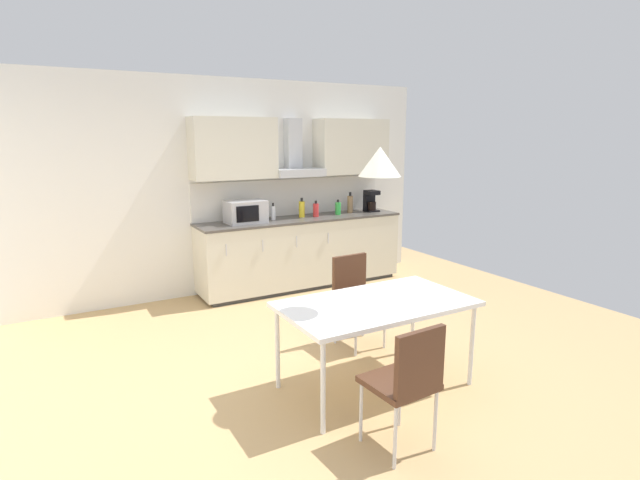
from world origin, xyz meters
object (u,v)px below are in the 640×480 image
bottle_brown (350,204)px  bottle_green (338,208)px  pendant_lamp (380,162)px  microwave (246,212)px  bottle_red (316,210)px  coffee_maker (371,201)px  bottle_yellow (302,209)px  chair_near_left (408,376)px  dining_table (376,307)px  chair_far_right (355,291)px  bottle_white (273,213)px

bottle_brown → bottle_green: bearing=-165.7°
bottle_brown → pendant_lamp: 3.30m
microwave → bottle_green: (1.34, -0.01, -0.05)m
bottle_green → pendant_lamp: bearing=-115.9°
bottle_red → coffee_maker: bearing=2.3°
bottle_yellow → chair_near_left: bearing=-107.5°
microwave → dining_table: size_ratio=0.32×
dining_table → chair_far_right: size_ratio=1.74×
pendant_lamp → bottle_white: bearing=82.3°
bottle_brown → microwave: bearing=-178.2°
chair_far_right → chair_near_left: (-0.67, -1.61, 0.00)m
bottle_yellow → chair_near_left: bottle_yellow is taller
microwave → bottle_brown: 1.58m
coffee_maker → bottle_brown: size_ratio=1.04×
chair_near_left → pendant_lamp: bearing=67.4°
chair_near_left → coffee_maker: bearing=58.0°
pendant_lamp → bottle_brown: bearing=60.8°
bottle_white → dining_table: bearing=-97.7°
microwave → bottle_white: 0.39m
bottle_brown → bottle_green: (-0.24, -0.06, -0.03)m
chair_near_left → dining_table: bearing=67.4°
coffee_maker → bottle_green: coffee_maker is taller
bottle_yellow → bottle_white: (-0.43, -0.02, -0.02)m
bottle_brown → bottle_white: bearing=-179.0°
microwave → bottle_green: bearing=-0.4°
bottle_brown → chair_near_left: 4.11m
bottle_brown → chair_far_right: bearing=-121.7°
coffee_maker → bottle_brown: (-0.33, 0.02, -0.03)m
bottle_yellow → bottle_white: size_ratio=1.16×
bottle_yellow → pendant_lamp: pendant_lamp is taller
dining_table → pendant_lamp: bearing=-63.4°
bottle_brown → bottle_yellow: bearing=-179.8°
dining_table → bottle_green: bearing=64.1°
chair_far_right → pendant_lamp: 1.55m
bottle_green → bottle_white: bearing=177.7°
bottle_brown → dining_table: (-1.57, -2.80, -0.38)m
bottle_white → dining_table: size_ratio=0.15×
bottle_green → microwave: bearing=179.6°
coffee_maker → bottle_red: bearing=-177.7°
bottle_brown → coffee_maker: bearing=-4.0°
pendant_lamp → coffee_maker: bearing=55.6°
bottle_green → chair_near_left: bottle_green is taller
coffee_maker → dining_table: 3.39m
bottle_white → chair_far_right: bottle_white is taller
bottle_red → dining_table: bottle_red is taller
microwave → bottle_green: 1.34m
bottle_green → chair_far_right: 2.23m
bottle_green → chair_near_left: bearing=-115.2°
microwave → bottle_brown: (1.58, 0.05, -0.02)m
pendant_lamp → dining_table: bearing=116.6°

